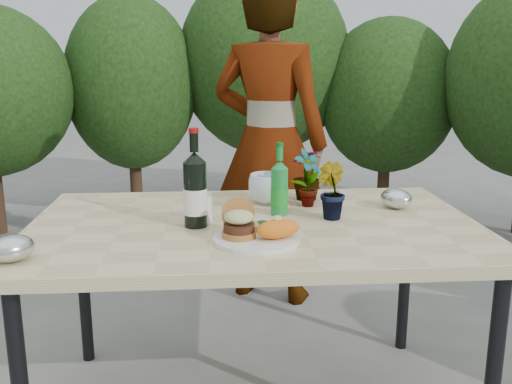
{
  "coord_description": "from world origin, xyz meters",
  "views": [
    {
      "loc": [
        -0.14,
        -1.96,
        1.33
      ],
      "look_at": [
        0.0,
        -0.08,
        0.88
      ],
      "focal_mm": 40.0,
      "sensor_mm": 36.0,
      "label": 1
    }
  ],
  "objects": [
    {
      "name": "foil_packet_left",
      "position": [
        -0.73,
        -0.35,
        0.79
      ],
      "size": [
        0.17,
        0.17,
        0.08
      ],
      "primitive_type": "ellipsoid",
      "rotation": [
        0.0,
        0.0,
        0.67
      ],
      "color": "silver",
      "rests_on": "patio_table"
    },
    {
      "name": "shrub_hedge",
      "position": [
        0.12,
        1.82,
        1.09
      ],
      "size": [
        6.73,
        5.07,
        2.09
      ],
      "color": "#382316",
      "rests_on": "ground"
    },
    {
      "name": "sweet_potato",
      "position": [
        0.06,
        -0.24,
        0.8
      ],
      "size": [
        0.17,
        0.12,
        0.06
      ],
      "primitive_type": "ellipsoid",
      "rotation": [
        0.0,
        0.0,
        0.35
      ],
      "color": "orange",
      "rests_on": "dinner_plate"
    },
    {
      "name": "blue_bowl",
      "position": [
        0.07,
        0.27,
        0.81
      ],
      "size": [
        0.19,
        0.19,
        0.12
      ],
      "primitive_type": "imported",
      "rotation": [
        0.0,
        0.0,
        -0.28
      ],
      "color": "silver",
      "rests_on": "patio_table"
    },
    {
      "name": "seedling_mid",
      "position": [
        0.28,
        0.03,
        0.85
      ],
      "size": [
        0.14,
        0.14,
        0.21
      ],
      "primitive_type": "imported",
      "rotation": [
        0.0,
        0.0,
        2.09
      ],
      "color": "#275E20",
      "rests_on": "patio_table"
    },
    {
      "name": "foil_packet_right",
      "position": [
        0.57,
        0.15,
        0.79
      ],
      "size": [
        0.16,
        0.17,
        0.08
      ],
      "primitive_type": "ellipsoid",
      "rotation": [
        0.0,
        0.0,
        2.1
      ],
      "color": "silver",
      "rests_on": "patio_table"
    },
    {
      "name": "grilled_veg",
      "position": [
        0.01,
        -0.12,
        0.78
      ],
      "size": [
        0.08,
        0.05,
        0.03
      ],
      "color": "olive",
      "rests_on": "dinner_plate"
    },
    {
      "name": "dinner_plate",
      "position": [
        -0.01,
        -0.22,
        0.76
      ],
      "size": [
        0.28,
        0.28,
        0.01
      ],
      "primitive_type": "cylinder",
      "color": "white",
      "rests_on": "patio_table"
    },
    {
      "name": "seedling_left",
      "position": [
        0.23,
        0.21,
        0.86
      ],
      "size": [
        0.15,
        0.14,
        0.23
      ],
      "primitive_type": "imported",
      "rotation": [
        0.0,
        0.0,
        0.6
      ],
      "color": "#2B5B1F",
      "rests_on": "patio_table"
    },
    {
      "name": "terracotta_pot",
      "position": [
        -1.41,
        1.95,
        0.07
      ],
      "size": [
        0.17,
        0.17,
        0.14
      ],
      "color": "#A05129",
      "rests_on": "ground"
    },
    {
      "name": "wine_bottle",
      "position": [
        -0.21,
        -0.04,
        0.88
      ],
      "size": [
        0.08,
        0.08,
        0.34
      ],
      "rotation": [
        0.0,
        0.0,
        0.22
      ],
      "color": "black",
      "rests_on": "patio_table"
    },
    {
      "name": "patio_table",
      "position": [
        0.0,
        0.0,
        0.69
      ],
      "size": [
        1.6,
        1.0,
        0.75
      ],
      "color": "beige",
      "rests_on": "ground"
    },
    {
      "name": "person",
      "position": [
        0.16,
        1.08,
        0.88
      ],
      "size": [
        0.76,
        0.65,
        1.75
      ],
      "primitive_type": "imported",
      "rotation": [
        0.0,
        0.0,
        2.71
      ],
      "color": "#A17450",
      "rests_on": "ground"
    },
    {
      "name": "sparkling_water",
      "position": [
        0.1,
        0.09,
        0.85
      ],
      "size": [
        0.07,
        0.07,
        0.27
      ],
      "rotation": [
        0.0,
        0.0,
        -0.08
      ],
      "color": "#178131",
      "rests_on": "patio_table"
    },
    {
      "name": "seedling_right",
      "position": [
        0.24,
        0.32,
        0.85
      ],
      "size": [
        0.15,
        0.15,
        0.21
      ],
      "primitive_type": "imported",
      "rotation": [
        0.0,
        0.0,
        3.46
      ],
      "color": "#2E6121",
      "rests_on": "patio_table"
    },
    {
      "name": "burger_stack",
      "position": [
        -0.06,
        -0.2,
        0.81
      ],
      "size": [
        0.11,
        0.16,
        0.11
      ],
      "color": "#B7722D",
      "rests_on": "dinner_plate"
    },
    {
      "name": "plastic_cup",
      "position": [
        -0.19,
        0.02,
        0.8
      ],
      "size": [
        0.07,
        0.07,
        0.09
      ],
      "primitive_type": "cylinder",
      "color": "white",
      "rests_on": "patio_table"
    }
  ]
}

